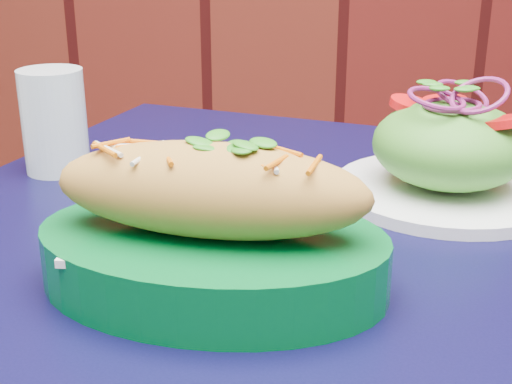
{
  "coord_description": "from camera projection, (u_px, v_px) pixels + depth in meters",
  "views": [
    {
      "loc": [
        -0.12,
        0.89,
        1.01
      ],
      "look_at": [
        -0.15,
        1.42,
        0.81
      ],
      "focal_mm": 50.0,
      "sensor_mm": 36.0,
      "label": 1
    }
  ],
  "objects": [
    {
      "name": "cafe_table",
      "position": [
        316.0,
        330.0,
        0.65
      ],
      "size": [
        1.01,
        1.01,
        0.75
      ],
      "rotation": [
        0.0,
        0.0,
        -0.31
      ],
      "color": "black",
      "rests_on": "ground"
    },
    {
      "name": "banh_mi_basket",
      "position": [
        212.0,
        230.0,
        0.53
      ],
      "size": [
        0.29,
        0.21,
        0.12
      ],
      "rotation": [
        0.0,
        0.0,
        -0.15
      ],
      "color": "#015922",
      "rests_on": "cafe_table"
    },
    {
      "name": "salad_plate",
      "position": [
        449.0,
        153.0,
        0.71
      ],
      "size": [
        0.23,
        0.23,
        0.12
      ],
      "rotation": [
        0.0,
        0.0,
        -0.35
      ],
      "color": "white",
      "rests_on": "cafe_table"
    },
    {
      "name": "water_glass",
      "position": [
        54.0,
        121.0,
        0.79
      ],
      "size": [
        0.07,
        0.07,
        0.11
      ],
      "primitive_type": "cylinder",
      "color": "silver",
      "rests_on": "cafe_table"
    }
  ]
}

